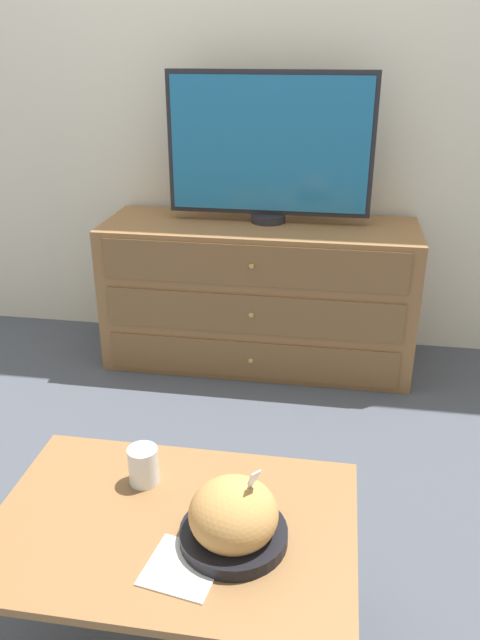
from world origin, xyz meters
The scene contains 8 objects.
ground_plane centered at (0.00, 0.00, 0.00)m, with size 12.00×12.00×0.00m, color #474C56.
wall_back centered at (0.00, 0.03, 1.30)m, with size 12.00×0.05×2.60m.
dresser centered at (0.14, -0.26, 0.32)m, with size 1.37×0.48×0.65m.
tv centered at (0.17, -0.21, 0.97)m, with size 0.87×0.15×0.62m.
coffee_table centered at (0.15, -1.82, 0.33)m, with size 0.82×0.55×0.39m.
takeout_bowl centered at (0.29, -1.85, 0.45)m, with size 0.23×0.23×0.19m.
drink_cup centered at (0.05, -1.69, 0.43)m, with size 0.07×0.07×0.09m.
napkin centered at (0.20, -1.95, 0.39)m, with size 0.17×0.17×0.00m.
Camera 1 is at (0.47, -2.87, 1.38)m, focal length 35.00 mm.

